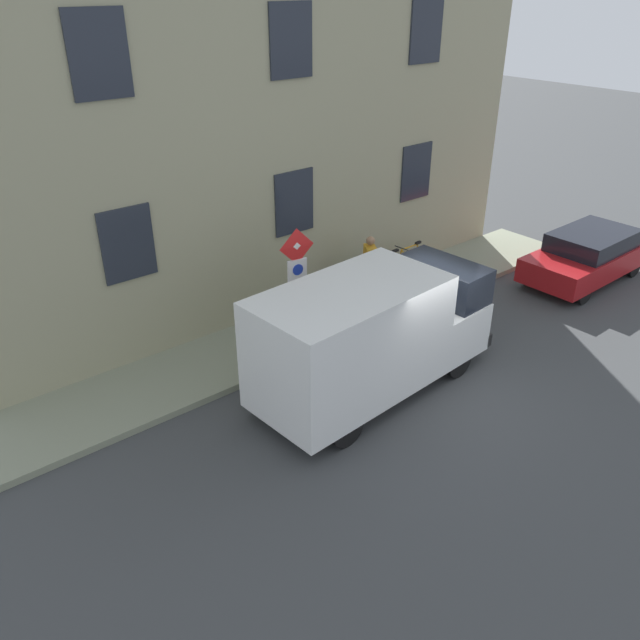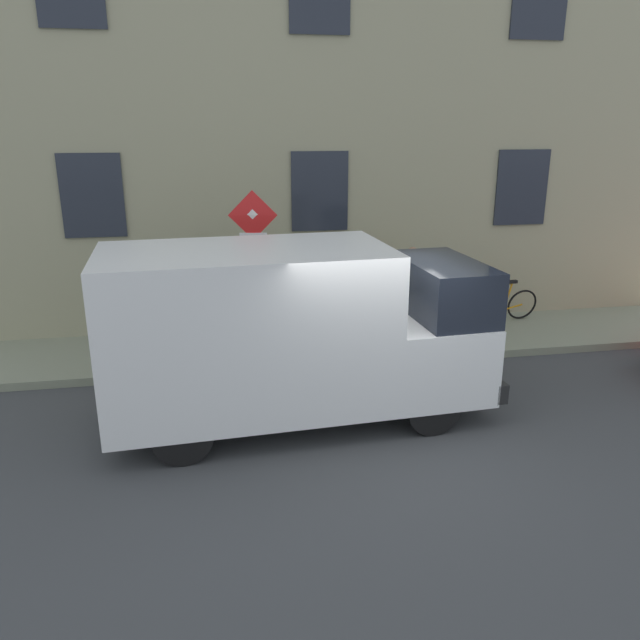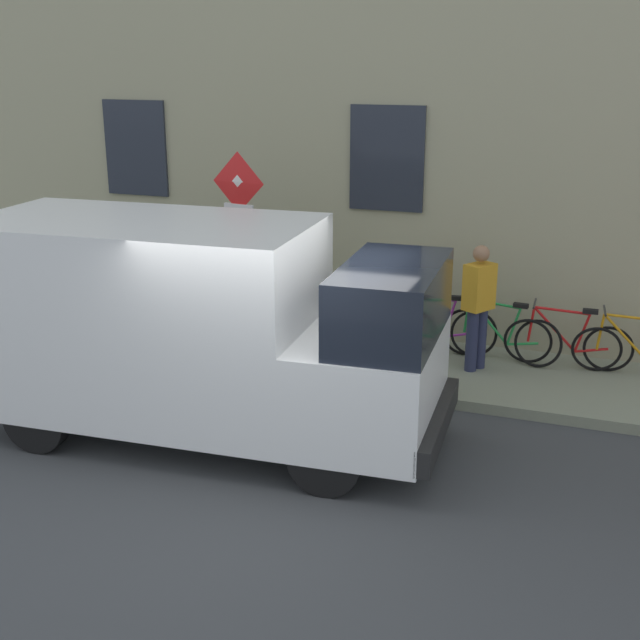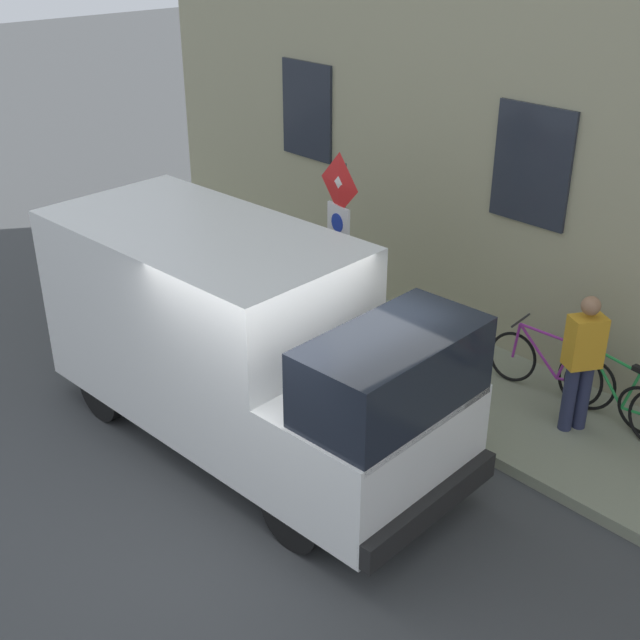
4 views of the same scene
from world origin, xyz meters
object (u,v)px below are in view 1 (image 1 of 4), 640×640
at_px(delivery_van, 371,334).
at_px(bicycle_orange, 411,261).
at_px(bicycle_purple, 338,287).
at_px(parked_hatchback, 587,255).
at_px(sign_post_stacked, 297,280).
at_px(bicycle_red, 388,269).
at_px(bicycle_green, 364,278).
at_px(pedestrian, 370,266).

bearing_deg(delivery_van, bicycle_orange, 31.65).
relative_size(delivery_van, bicycle_purple, 3.17).
xyz_separation_m(bicycle_orange, bicycle_purple, (-0.00, 2.71, 0.00)).
relative_size(parked_hatchback, bicycle_orange, 2.34).
bearing_deg(parked_hatchback, sign_post_stacked, -12.02).
relative_size(delivery_van, bicycle_red, 3.18).
height_order(delivery_van, bicycle_orange, delivery_van).
distance_m(delivery_van, parked_hatchback, 8.40).
height_order(bicycle_orange, bicycle_green, same).
relative_size(sign_post_stacked, bicycle_green, 1.62).
distance_m(bicycle_purple, pedestrian, 0.97).
bearing_deg(pedestrian, bicycle_purple, 174.44).
height_order(sign_post_stacked, delivery_van, sign_post_stacked).
bearing_deg(bicycle_purple, bicycle_red, 173.28).
xyz_separation_m(parked_hatchback, pedestrian, (2.70, 5.70, 0.34)).
bearing_deg(bicycle_red, sign_post_stacked, 16.32).
relative_size(bicycle_orange, bicycle_green, 1.00).
xyz_separation_m(bicycle_orange, pedestrian, (-0.46, 2.06, 0.56)).
relative_size(parked_hatchback, bicycle_purple, 2.34).
relative_size(bicycle_green, pedestrian, 1.00).
height_order(bicycle_green, pedestrian, pedestrian).
xyz_separation_m(parked_hatchback, bicycle_green, (3.17, 5.45, -0.22)).
xyz_separation_m(delivery_van, bicycle_red, (3.32, -3.83, -0.82)).
bearing_deg(bicycle_orange, bicycle_purple, -4.58).
height_order(bicycle_red, bicycle_purple, same).
xyz_separation_m(bicycle_red, bicycle_green, (0.00, 0.90, 0.00)).
bearing_deg(parked_hatchback, bicycle_green, -30.85).
distance_m(bicycle_orange, bicycle_red, 0.90).
height_order(parked_hatchback, bicycle_purple, parked_hatchback).
bearing_deg(delivery_van, bicycle_purple, 55.21).
bearing_deg(parked_hatchback, delivery_van, 0.41).
bearing_deg(sign_post_stacked, bicycle_orange, -74.42).
bearing_deg(parked_hatchback, bicycle_red, -35.54).
distance_m(parked_hatchback, bicycle_green, 6.30).
distance_m(bicycle_green, pedestrian, 0.77).
relative_size(sign_post_stacked, delivery_van, 0.51).
distance_m(bicycle_orange, pedestrian, 2.18).
height_order(delivery_van, parked_hatchback, delivery_van).
height_order(sign_post_stacked, bicycle_red, sign_post_stacked).
xyz_separation_m(sign_post_stacked, parked_hatchback, (-1.75, -8.72, -1.17)).
height_order(bicycle_red, pedestrian, pedestrian).
bearing_deg(bicycle_orange, delivery_van, 30.50).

